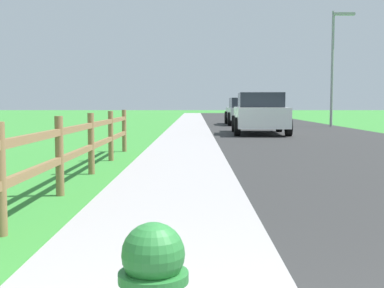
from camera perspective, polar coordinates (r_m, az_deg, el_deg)
The scene contains 8 objects.
ground_plane at distance 26.18m, azimuth 1.85°, elevation 2.01°, with size 120.00×120.00×0.00m, color #378835.
road_asphalt at distance 28.48m, azimuth 8.81°, elevation 2.19°, with size 7.00×66.00×0.01m, color #2D2D2D.
curb_concrete at distance 28.27m, azimuth -4.35°, elevation 2.21°, with size 6.00×66.00×0.01m, color #9F9A9B.
grass_verge at distance 28.43m, azimuth -7.37°, elevation 2.20°, with size 5.00×66.00×0.00m, color #378835.
rail_fence at distance 6.78m, azimuth -14.95°, elevation -0.68°, with size 0.11×12.15×1.06m.
parked_suv_white at distance 20.10m, azimuth 7.77°, elevation 3.47°, with size 2.27×4.54×1.64m.
parked_car_silver at distance 28.53m, azimuth 5.96°, elevation 3.79°, with size 2.01×4.47×1.52m.
street_lamp at distance 27.25m, azimuth 16.02°, elevation 9.46°, with size 1.17×0.20×5.97m.
Camera 1 is at (-0.69, -1.15, 1.23)m, focal length 46.58 mm.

